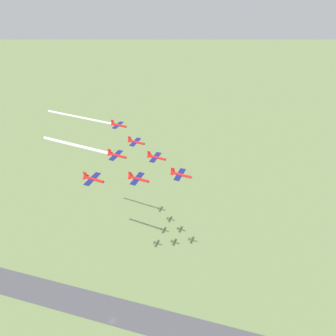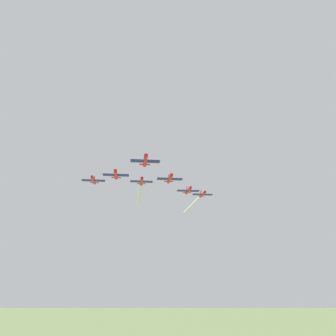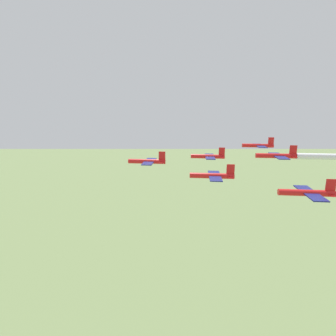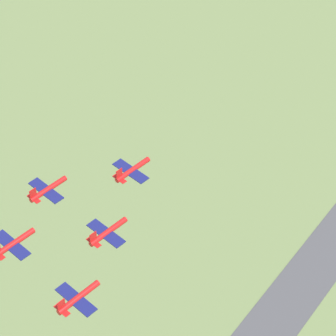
% 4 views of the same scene
% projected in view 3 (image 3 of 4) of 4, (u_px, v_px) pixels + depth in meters
% --- Properties ---
extents(jet_0, '(8.87, 8.45, 2.96)m').
position_uv_depth(jet_0, '(148.00, 161.00, 61.75)').
color(jet_0, red).
extents(jet_1, '(8.87, 8.45, 2.96)m').
position_uv_depth(jet_1, '(214.00, 176.00, 52.20)').
color(jet_1, red).
extents(jet_2, '(8.87, 8.45, 2.96)m').
position_uv_depth(jet_2, '(209.00, 156.00, 68.75)').
color(jet_2, red).
extents(jet_3, '(8.87, 8.45, 2.96)m').
position_uv_depth(jet_3, '(308.00, 193.00, 42.51)').
color(jet_3, red).
extents(jet_4, '(8.87, 8.45, 2.96)m').
position_uv_depth(jet_4, '(277.00, 156.00, 58.56)').
color(jet_4, red).
extents(jet_5, '(8.87, 8.45, 2.96)m').
position_uv_depth(jet_5, '(259.00, 145.00, 75.31)').
color(jet_5, red).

